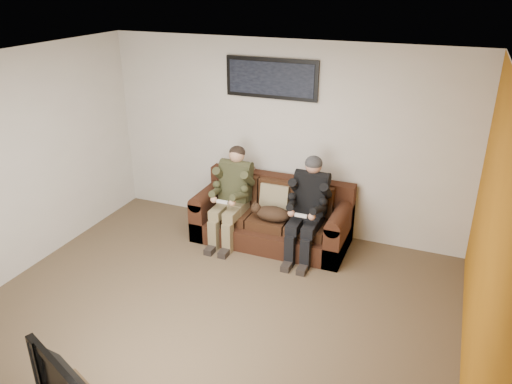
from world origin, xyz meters
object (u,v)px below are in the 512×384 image
at_px(sofa, 273,218).
at_px(person_left, 232,190).
at_px(person_right, 308,203).
at_px(framed_poster, 271,78).
at_px(cat, 271,213).

xyz_separation_m(sofa, person_left, (-0.52, -0.17, 0.39)).
distance_m(person_left, person_right, 1.05).
xyz_separation_m(sofa, framed_poster, (-0.20, 0.39, 1.79)).
xyz_separation_m(sofa, cat, (0.06, -0.25, 0.19)).
xyz_separation_m(person_left, cat, (0.58, -0.08, -0.19)).
bearing_deg(sofa, person_right, -17.93).
bearing_deg(person_right, person_left, -179.98).
distance_m(sofa, person_left, 0.67).
relative_size(sofa, person_left, 1.61).
distance_m(person_left, cat, 0.62).
xyz_separation_m(person_left, person_right, (1.05, 0.00, 0.00)).
bearing_deg(person_left, sofa, 17.97).
bearing_deg(framed_poster, person_right, -37.86).
bearing_deg(person_left, person_right, 0.02).
height_order(person_right, cat, person_right).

